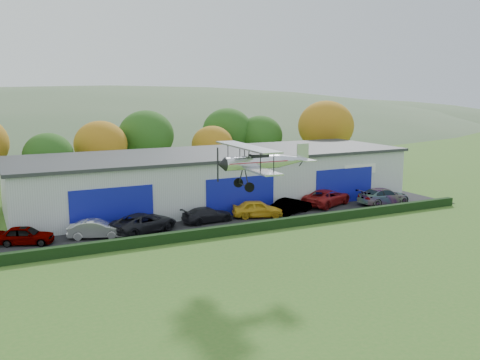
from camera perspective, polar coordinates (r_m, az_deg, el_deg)
name	(u,v)px	position (r m, az deg, el deg)	size (l,w,h in m)	color
ground	(341,311)	(29.65, 10.76, -13.68)	(300.00, 300.00, 0.00)	#356720
apron	(226,219)	(48.29, -1.55, -4.21)	(48.00, 9.00, 0.05)	black
hedge	(250,227)	(44.03, 1.10, -5.10)	(46.00, 0.60, 0.80)	black
hangar	(215,177)	(54.79, -2.74, 0.28)	(40.60, 12.60, 5.30)	#B2B7BC
tree_belt	(140,140)	(64.84, -10.67, 4.23)	(75.70, 13.22, 10.12)	#3D2614
distant_hills	(28,176)	(163.85, -21.84, 0.42)	(430.00, 196.00, 56.00)	#4C6642
car_0	(25,235)	(43.54, -22.07, -5.52)	(1.67, 4.16, 1.42)	gray
car_1	(96,229)	(43.60, -15.20, -5.10)	(1.53, 4.38, 1.44)	silver
car_2	(144,223)	(44.39, -10.28, -4.54)	(2.65, 5.74, 1.59)	black
car_3	(207,215)	(47.03, -3.53, -3.74)	(1.88, 4.62, 1.34)	black
car_4	(258,209)	(48.71, 1.93, -3.10)	(1.88, 4.67, 1.59)	gold
car_5	(291,206)	(50.48, 5.55, -2.76)	(1.54, 4.41, 1.45)	gray
car_6	(327,197)	(54.29, 9.32, -1.85)	(2.73, 5.92, 1.65)	maroon
car_7	(384,196)	(56.14, 15.19, -1.68)	(2.30, 5.67, 1.65)	gray
biplane	(260,161)	(35.00, 2.19, 2.09)	(6.70, 7.66, 2.87)	silver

